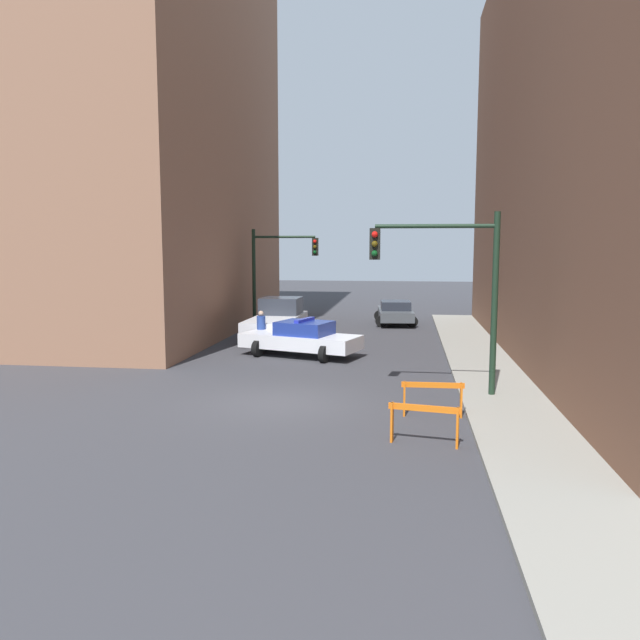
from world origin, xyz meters
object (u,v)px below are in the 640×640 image
object	(u,v)px
traffic_light_far	(275,265)
pedestrian_crossing	(261,330)
parked_car_near	(395,312)
white_truck	(277,320)
police_car	(301,338)
traffic_light_near	(453,275)
barrier_front	(424,418)
barrier_mid	(433,393)

from	to	relation	value
traffic_light_far	pedestrian_crossing	world-z (taller)	traffic_light_far
parked_car_near	pedestrian_crossing	size ratio (longest dim) A/B	2.67
white_truck	pedestrian_crossing	size ratio (longest dim) A/B	3.28
parked_car_near	pedestrian_crossing	xyz separation A→B (m)	(-5.41, -9.47, 0.19)
police_car	pedestrian_crossing	world-z (taller)	pedestrian_crossing
traffic_light_near	police_car	bearing A→B (deg)	132.07
parked_car_near	barrier_front	distance (m)	21.25
traffic_light_far	barrier_front	world-z (taller)	traffic_light_far
traffic_light_near	white_truck	bearing A→B (deg)	125.35
parked_car_near	barrier_front	xyz separation A→B (m)	(1.04, -21.22, -0.06)
pedestrian_crossing	barrier_front	size ratio (longest dim) A/B	1.05
traffic_light_near	pedestrian_crossing	world-z (taller)	traffic_light_near
traffic_light_far	barrier_front	distance (m)	19.47
police_car	barrier_front	bearing A→B (deg)	-138.59
pedestrian_crossing	barrier_mid	xyz separation A→B (m)	(6.72, -9.41, -0.24)
traffic_light_near	barrier_front	bearing A→B (deg)	-100.82
traffic_light_near	white_truck	size ratio (longest dim) A/B	0.96
police_car	barrier_mid	bearing A→B (deg)	-131.46
traffic_light_near	traffic_light_far	size ratio (longest dim) A/B	1.00
barrier_mid	parked_car_near	bearing A→B (deg)	93.97
police_car	barrier_front	distance (m)	11.47
barrier_mid	police_car	bearing A→B (deg)	120.40
parked_car_near	barrier_mid	distance (m)	18.92
white_truck	traffic_light_far	bearing A→B (deg)	105.11
traffic_light_near	traffic_light_far	world-z (taller)	traffic_light_near
pedestrian_crossing	barrier_mid	size ratio (longest dim) A/B	1.04
parked_car_near	barrier_front	world-z (taller)	parked_car_near
parked_car_near	barrier_front	bearing A→B (deg)	-91.76
traffic_light_near	barrier_mid	world-z (taller)	traffic_light_near
white_truck	parked_car_near	bearing A→B (deg)	51.41
traffic_light_far	parked_car_near	distance (m)	7.48
traffic_light_far	police_car	size ratio (longest dim) A/B	1.03
traffic_light_near	traffic_light_far	bearing A→B (deg)	121.05
traffic_light_near	parked_car_near	world-z (taller)	traffic_light_near
traffic_light_far	traffic_light_near	bearing A→B (deg)	-58.95
traffic_light_far	pedestrian_crossing	xyz separation A→B (m)	(0.72, -6.14, -2.54)
traffic_light_near	barrier_front	xyz separation A→B (m)	(-0.87, -4.55, -2.91)
traffic_light_far	parked_car_near	bearing A→B (deg)	28.54
pedestrian_crossing	barrier_mid	bearing A→B (deg)	-19.69
traffic_light_far	barrier_front	bearing A→B (deg)	-68.18
pedestrian_crossing	police_car	bearing A→B (deg)	2.32
police_car	parked_car_near	bearing A→B (deg)	0.05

